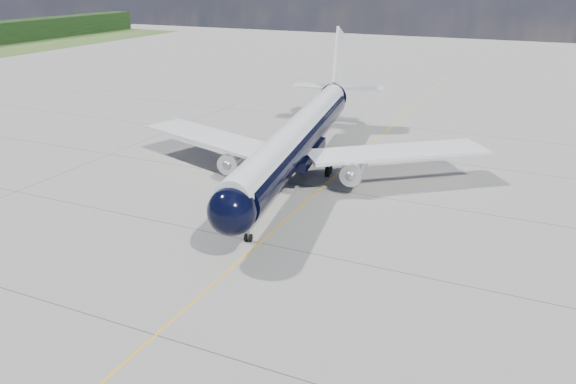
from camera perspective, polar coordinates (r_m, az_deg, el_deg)
name	(u,v)px	position (r m, az deg, el deg)	size (l,w,h in m)	color
ground	(337,174)	(66.98, 5.00, 1.80)	(320.00, 320.00, 0.00)	gray
taxiway_centerline	(322,188)	(62.57, 3.43, 0.42)	(0.16, 160.00, 0.01)	#EEA20C
main_airliner	(301,135)	(65.80, 1.28, 5.81)	(42.48, 52.21, 15.13)	black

